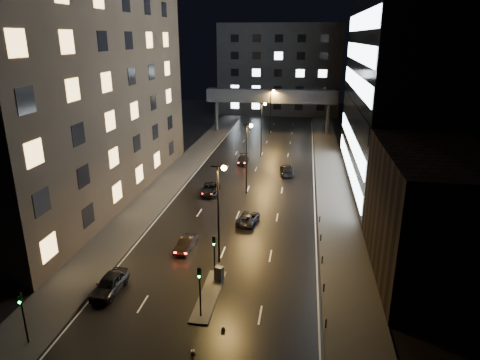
{
  "coord_description": "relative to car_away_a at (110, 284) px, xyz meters",
  "views": [
    {
      "loc": [
        7.82,
        -29.32,
        21.51
      ],
      "look_at": [
        -0.03,
        22.07,
        4.0
      ],
      "focal_mm": 32.0,
      "sensor_mm": 36.0,
      "label": 1
    }
  ],
  "objects": [
    {
      "name": "ground",
      "position": [
        8.48,
        38.69,
        -0.81
      ],
      "size": [
        160.0,
        160.0,
        0.0
      ],
      "primitive_type": "plane",
      "color": "black",
      "rests_on": "ground"
    },
    {
      "name": "sidewalk_left",
      "position": [
        -4.02,
        33.69,
        -0.74
      ],
      "size": [
        5.0,
        110.0,
        0.15
      ],
      "primitive_type": "cube",
      "color": "#383533",
      "rests_on": "ground"
    },
    {
      "name": "sidewalk_right",
      "position": [
        20.98,
        33.69,
        -0.74
      ],
      "size": [
        5.0,
        110.0,
        0.15
      ],
      "primitive_type": "cube",
      "color": "#383533",
      "rests_on": "ground"
    },
    {
      "name": "building_left",
      "position": [
        -14.02,
        22.69,
        19.19
      ],
      "size": [
        15.0,
        48.0,
        40.0
      ],
      "primitive_type": "cube",
      "color": "#2D2319",
      "rests_on": "ground"
    },
    {
      "name": "building_right_low",
      "position": [
        28.48,
        7.69,
        5.19
      ],
      "size": [
        10.0,
        18.0,
        12.0
      ],
      "primitive_type": "cube",
      "color": "black",
      "rests_on": "ground"
    },
    {
      "name": "building_right_glass",
      "position": [
        33.48,
        34.69,
        21.69
      ],
      "size": [
        20.0,
        36.0,
        45.0
      ],
      "primitive_type": "cube",
      "color": "black",
      "rests_on": "ground"
    },
    {
      "name": "building_far",
      "position": [
        8.48,
        96.69,
        11.69
      ],
      "size": [
        34.0,
        14.0,
        25.0
      ],
      "primitive_type": "cube",
      "color": "#333335",
      "rests_on": "ground"
    },
    {
      "name": "skybridge",
      "position": [
        8.48,
        68.69,
        7.53
      ],
      "size": [
        30.0,
        3.0,
        10.0
      ],
      "color": "#333335",
      "rests_on": "ground"
    },
    {
      "name": "median_island",
      "position": [
        8.78,
        0.69,
        -0.74
      ],
      "size": [
        1.6,
        8.0,
        0.15
      ],
      "primitive_type": "cube",
      "color": "#383533",
      "rests_on": "ground"
    },
    {
      "name": "traffic_signal_near",
      "position": [
        8.78,
        3.19,
        2.28
      ],
      "size": [
        0.28,
        0.34,
        4.4
      ],
      "color": "black",
      "rests_on": "median_island"
    },
    {
      "name": "traffic_signal_far",
      "position": [
        8.78,
        -2.31,
        2.28
      ],
      "size": [
        0.28,
        0.34,
        4.4
      ],
      "color": "black",
      "rests_on": "median_island"
    },
    {
      "name": "traffic_signal_corner",
      "position": [
        -3.02,
        -7.31,
        2.13
      ],
      "size": [
        0.28,
        0.34,
        4.4
      ],
      "color": "black",
      "rests_on": "ground"
    },
    {
      "name": "bollard_row",
      "position": [
        18.68,
        5.19,
        -0.36
      ],
      "size": [
        0.12,
        25.12,
        0.9
      ],
      "color": "black",
      "rests_on": "ground"
    },
    {
      "name": "streetlight_near",
      "position": [
        8.64,
        6.69,
        5.68
      ],
      "size": [
        1.45,
        0.5,
        10.15
      ],
      "color": "black",
      "rests_on": "ground"
    },
    {
      "name": "streetlight_mid_a",
      "position": [
        8.64,
        26.69,
        5.68
      ],
      "size": [
        1.45,
        0.5,
        10.15
      ],
      "color": "black",
      "rests_on": "ground"
    },
    {
      "name": "streetlight_mid_b",
      "position": [
        8.64,
        46.69,
        5.68
      ],
      "size": [
        1.45,
        0.5,
        10.15
      ],
      "color": "black",
      "rests_on": "ground"
    },
    {
      "name": "streetlight_far",
      "position": [
        8.64,
        66.69,
        5.68
      ],
      "size": [
        1.45,
        0.5,
        10.15
      ],
      "color": "black",
      "rests_on": "ground"
    },
    {
      "name": "car_away_a",
      "position": [
        0.0,
        0.0,
        0.0
      ],
      "size": [
        2.13,
        4.86,
        1.63
      ],
      "primitive_type": "imported",
      "rotation": [
        0.0,
        0.0,
        -0.04
      ],
      "color": "black",
      "rests_on": "ground"
    },
    {
      "name": "car_away_b",
      "position": [
        4.5,
        8.69,
        -0.15
      ],
      "size": [
        1.75,
        4.17,
        1.34
      ],
      "primitive_type": "imported",
      "rotation": [
        0.0,
        0.0,
        -0.08
      ],
      "color": "black",
      "rests_on": "ground"
    },
    {
      "name": "car_away_c",
      "position": [
        3.36,
        25.77,
        -0.1
      ],
      "size": [
        2.73,
        5.31,
        1.43
      ],
      "primitive_type": "imported",
      "rotation": [
        0.0,
        0.0,
        0.07
      ],
      "color": "black",
      "rests_on": "ground"
    },
    {
      "name": "car_away_d",
      "position": [
        5.83,
        41.67,
        -0.15
      ],
      "size": [
        2.25,
        4.75,
        1.34
      ],
      "primitive_type": "imported",
      "rotation": [
        0.0,
        0.0,
        0.08
      ],
      "color": "black",
      "rests_on": "ground"
    },
    {
      "name": "car_toward_a",
      "position": [
        10.11,
        16.56,
        -0.18
      ],
      "size": [
        2.72,
        4.83,
        1.28
      ],
      "primitive_type": "imported",
      "rotation": [
        0.0,
        0.0,
        3.01
      ],
      "color": "black",
      "rests_on": "ground"
    },
    {
      "name": "car_toward_b",
      "position": [
        13.81,
        36.57,
        -0.04
      ],
      "size": [
        2.76,
        5.54,
        1.55
      ],
      "primitive_type": "imported",
      "rotation": [
        0.0,
        0.0,
        3.26
      ],
      "color": "black",
      "rests_on": "ground"
    },
    {
      "name": "utility_cabinet",
      "position": [
        9.18,
        3.16,
        0.02
      ],
      "size": [
        0.89,
        0.76,
        1.37
      ],
      "primitive_type": "cube",
      "rotation": [
        0.0,
        0.0,
        -0.3
      ],
      "color": "#47474A",
      "rests_on": "median_island"
    },
    {
      "name": "cone_a",
      "position": [
        9.22,
        -6.54,
        -0.57
      ],
      "size": [
        0.4,
        0.4,
        0.49
      ],
      "primitive_type": "cone",
      "rotation": [
        0.0,
        0.0,
        0.16
      ],
      "color": "#F2570C",
      "rests_on": "ground"
    },
    {
      "name": "cone_b",
      "position": [
        10.87,
        -3.66,
        -0.56
      ],
      "size": [
        0.4,
        0.4,
        0.5
      ],
      "primitive_type": "cone",
      "rotation": [
        0.0,
        0.0,
        -0.12
      ],
      "color": "orange",
      "rests_on": "ground"
    }
  ]
}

